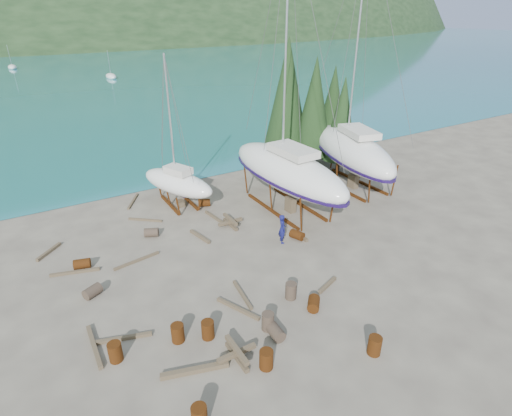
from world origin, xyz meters
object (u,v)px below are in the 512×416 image
small_sailboat_shore (178,182)px  worker (282,229)px  large_sailboat_far (352,150)px  large_sailboat_near (287,170)px

small_sailboat_shore → worker: small_sailboat_shore is taller
large_sailboat_far → worker: (-10.07, -4.82, -2.15)m
large_sailboat_near → small_sailboat_shore: (-6.53, 4.83, -1.27)m
large_sailboat_near → large_sailboat_far: (7.06, 0.93, 0.07)m
large_sailboat_near → large_sailboat_far: size_ratio=0.99×
large_sailboat_far → small_sailboat_shore: size_ratio=1.77×
large_sailboat_near → small_sailboat_shore: 8.22m
large_sailboat_near → small_sailboat_shore: size_ratio=1.75×
large_sailboat_near → worker: large_sailboat_near is taller
worker → large_sailboat_near: bearing=-20.1°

